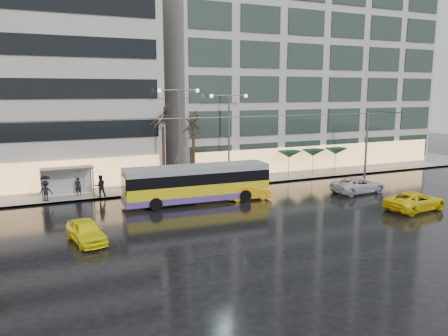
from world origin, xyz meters
TOP-DOWN VIEW (x-y plane):
  - ground at (0.00, 0.00)m, footprint 140.00×140.00m
  - sidewalk at (2.00, 14.00)m, footprint 80.00×10.00m
  - kerb at (2.00, 9.05)m, footprint 80.00×0.10m
  - building_right at (19.00, 19.00)m, footprint 32.00×14.00m
  - trolleybus at (1.55, 4.94)m, footprint 11.94×4.83m
  - catenary at (1.00, 7.94)m, footprint 42.24×5.12m
  - bus_shelter at (-8.38, 10.69)m, footprint 4.20×1.60m
  - street_lamp_near at (2.00, 10.80)m, footprint 3.96×0.36m
  - street_lamp_far at (7.00, 10.80)m, footprint 3.96×0.36m
  - tree_a at (0.50, 11.00)m, footprint 3.20×3.20m
  - tree_b at (3.50, 11.20)m, footprint 3.20×3.20m
  - parasol_a at (14.00, 11.00)m, footprint 2.50×2.50m
  - parasol_b at (17.00, 11.00)m, footprint 2.50×2.50m
  - parasol_c at (20.00, 11.00)m, footprint 2.50×2.50m
  - taxi_a at (-7.86, -1.38)m, footprint 2.32×4.24m
  - taxi_b at (5.76, 4.19)m, footprint 3.97×1.61m
  - taxi_c at (15.90, -3.93)m, footprint 5.35×2.93m
  - sedan_silver at (15.92, 2.44)m, footprint 5.14×2.51m
  - pedestrian_a at (-7.15, 10.79)m, footprint 1.13×1.15m
  - pedestrian_b at (-5.49, 9.44)m, footprint 0.94×0.75m
  - pedestrian_c at (-9.74, 9.69)m, footprint 1.21×1.03m

SIDE VIEW (x-z plane):
  - ground at x=0.00m, z-range 0.00..0.00m
  - sidewalk at x=2.00m, z-range 0.00..0.15m
  - kerb at x=2.00m, z-range 0.00..0.15m
  - taxi_b at x=5.76m, z-range 0.00..1.28m
  - taxi_a at x=-7.86m, z-range 0.00..1.37m
  - sedan_silver at x=15.92m, z-range 0.00..1.41m
  - taxi_c at x=15.90m, z-range 0.00..1.42m
  - pedestrian_b at x=-5.49m, z-range 0.15..2.02m
  - pedestrian_c at x=-9.74m, z-range 0.21..2.32m
  - trolleybus at x=1.55m, z-range -1.26..4.23m
  - pedestrian_a at x=-7.15m, z-range 0.53..2.72m
  - bus_shelter at x=-8.38m, z-range 0.71..3.22m
  - parasol_a at x=14.00m, z-range 1.12..3.77m
  - parasol_b at x=17.00m, z-range 1.12..3.77m
  - parasol_c at x=20.00m, z-range 1.12..3.77m
  - catenary at x=1.00m, z-range 0.75..7.75m
  - street_lamp_far at x=7.00m, z-range 1.45..9.98m
  - street_lamp_near at x=2.00m, z-range 1.48..10.51m
  - tree_b at x=3.50m, z-range 2.55..10.25m
  - tree_a at x=0.50m, z-range 2.89..11.29m
  - building_right at x=19.00m, z-range 0.15..25.15m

